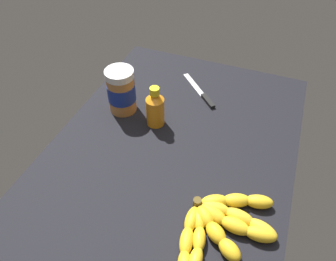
% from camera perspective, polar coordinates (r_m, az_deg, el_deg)
% --- Properties ---
extents(ground_plane, '(0.91, 0.67, 0.05)m').
position_cam_1_polar(ground_plane, '(0.94, 1.11, -3.32)').
color(ground_plane, black).
extents(banana_bunch, '(0.27, 0.21, 0.04)m').
position_cam_1_polar(banana_bunch, '(0.76, 9.62, -16.18)').
color(banana_bunch, yellow).
rests_on(banana_bunch, ground_plane).
extents(peanut_butter_jar, '(0.09, 0.09, 0.15)m').
position_cam_1_polar(peanut_butter_jar, '(0.99, -8.35, 7.02)').
color(peanut_butter_jar, '#B27238').
rests_on(peanut_butter_jar, ground_plane).
extents(honey_bottle, '(0.05, 0.05, 0.13)m').
position_cam_1_polar(honey_bottle, '(0.94, -2.31, 4.00)').
color(honey_bottle, orange).
rests_on(honey_bottle, ground_plane).
extents(butter_knife, '(0.16, 0.16, 0.01)m').
position_cam_1_polar(butter_knife, '(1.09, 5.94, 6.77)').
color(butter_knife, silver).
rests_on(butter_knife, ground_plane).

